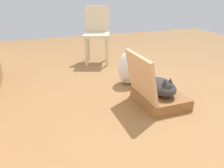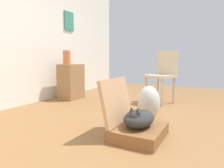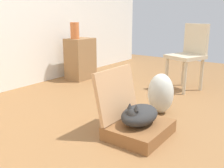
{
  "view_description": "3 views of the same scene",
  "coord_description": "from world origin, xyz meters",
  "px_view_note": "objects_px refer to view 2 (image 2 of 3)",
  "views": [
    {
      "loc": [
        -2.1,
        1.22,
        1.15
      ],
      "look_at": [
        -0.2,
        0.52,
        0.28
      ],
      "focal_mm": 35.12,
      "sensor_mm": 36.0,
      "label": 1
    },
    {
      "loc": [
        -2.1,
        -0.68,
        0.78
      ],
      "look_at": [
        0.01,
        0.43,
        0.48
      ],
      "focal_mm": 32.81,
      "sensor_mm": 36.0,
      "label": 2
    },
    {
      "loc": [
        -2.1,
        -1.04,
        1.04
      ],
      "look_at": [
        0.05,
        0.51,
        0.32
      ],
      "focal_mm": 41.29,
      "sensor_mm": 36.0,
      "label": 3
    }
  ],
  "objects_px": {
    "vase_tall": "(67,57)",
    "chair": "(163,74)",
    "suitcase_base": "(139,132)",
    "side_table": "(71,82)",
    "cat": "(139,118)",
    "plastic_bag_white": "(149,103)"
  },
  "relations": [
    {
      "from": "suitcase_base",
      "to": "side_table",
      "type": "xyz_separation_m",
      "value": [
        1.27,
        1.86,
        0.28
      ]
    },
    {
      "from": "cat",
      "to": "side_table",
      "type": "distance_m",
      "value": 2.26
    },
    {
      "from": "cat",
      "to": "side_table",
      "type": "bearing_deg",
      "value": 55.46
    },
    {
      "from": "plastic_bag_white",
      "to": "side_table",
      "type": "distance_m",
      "value": 1.88
    },
    {
      "from": "suitcase_base",
      "to": "chair",
      "type": "distance_m",
      "value": 1.78
    },
    {
      "from": "suitcase_base",
      "to": "chair",
      "type": "xyz_separation_m",
      "value": [
        1.71,
        0.2,
        0.45
      ]
    },
    {
      "from": "cat",
      "to": "plastic_bag_white",
      "type": "relative_size",
      "value": 1.12
    },
    {
      "from": "suitcase_base",
      "to": "vase_tall",
      "type": "distance_m",
      "value": 2.31
    },
    {
      "from": "cat",
      "to": "chair",
      "type": "distance_m",
      "value": 1.75
    },
    {
      "from": "plastic_bag_white",
      "to": "chair",
      "type": "relative_size",
      "value": 0.48
    },
    {
      "from": "plastic_bag_white",
      "to": "chair",
      "type": "xyz_separation_m",
      "value": [
        1.08,
        0.1,
        0.29
      ]
    },
    {
      "from": "plastic_bag_white",
      "to": "chair",
      "type": "distance_m",
      "value": 1.13
    },
    {
      "from": "suitcase_base",
      "to": "cat",
      "type": "bearing_deg",
      "value": 176.94
    },
    {
      "from": "cat",
      "to": "vase_tall",
      "type": "bearing_deg",
      "value": 57.83
    },
    {
      "from": "cat",
      "to": "chair",
      "type": "relative_size",
      "value": 0.53
    },
    {
      "from": "chair",
      "to": "vase_tall",
      "type": "bearing_deg",
      "value": -141.39
    },
    {
      "from": "vase_tall",
      "to": "chair",
      "type": "height_order",
      "value": "vase_tall"
    },
    {
      "from": "vase_tall",
      "to": "plastic_bag_white",
      "type": "bearing_deg",
      "value": -106.98
    },
    {
      "from": "cat",
      "to": "vase_tall",
      "type": "height_order",
      "value": "vase_tall"
    },
    {
      "from": "plastic_bag_white",
      "to": "vase_tall",
      "type": "relative_size",
      "value": 1.71
    },
    {
      "from": "plastic_bag_white",
      "to": "chair",
      "type": "bearing_deg",
      "value": 5.36
    },
    {
      "from": "cat",
      "to": "side_table",
      "type": "xyz_separation_m",
      "value": [
        1.28,
        1.86,
        0.13
      ]
    }
  ]
}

